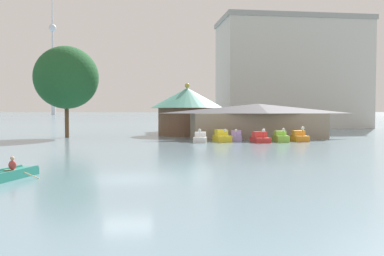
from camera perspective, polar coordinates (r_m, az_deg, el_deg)
ground_plane at (r=22.32m, az=-8.67°, el=-6.86°), size 2000.00×2000.00×0.00m
rowboat_with_rower at (r=24.10m, az=-23.49°, el=-5.78°), size 3.31×3.92×1.36m
pedal_boat_white at (r=47.68m, az=1.13°, el=-1.37°), size 1.92×2.62×1.56m
pedal_boat_yellow at (r=48.64m, az=4.07°, el=-1.20°), size 1.82×2.88×1.51m
pedal_boat_lavender at (r=49.60m, az=6.01°, el=-1.20°), size 1.98×2.73×1.45m
pedal_boat_red at (r=48.13m, az=9.19°, el=-1.34°), size 1.76×2.73×1.58m
pedal_boat_lime at (r=49.22m, az=11.91°, el=-1.24°), size 1.42×2.25×1.63m
pedal_boat_orange at (r=50.83m, az=14.29°, el=-1.16°), size 1.58×2.79×1.76m
boathouse at (r=54.59m, az=8.95°, el=1.04°), size 18.26×5.84×4.45m
green_roof_pavilion at (r=61.08m, az=-0.67°, el=2.63°), size 10.69×10.69×7.54m
shoreline_tree_tall_left at (r=58.15m, az=-16.64°, el=6.55°), size 8.40×8.40×12.03m
background_building_block at (r=92.35m, az=13.26°, el=7.16°), size 30.40×14.87×22.71m
distant_broadcast_tower at (r=394.88m, az=-18.34°, el=11.15°), size 6.27×6.27×158.52m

